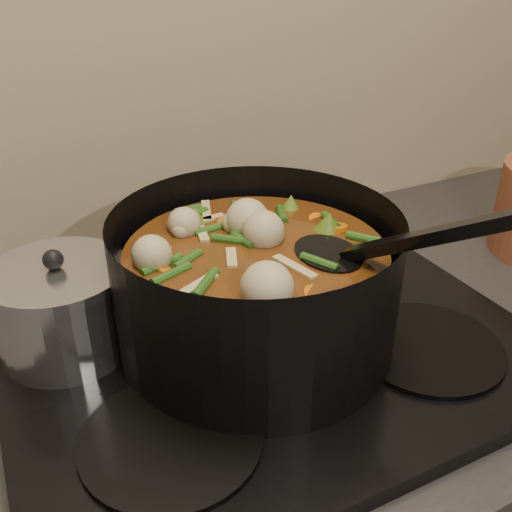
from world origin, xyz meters
name	(u,v)px	position (x,y,z in m)	size (l,w,h in m)	color
stovetop	(258,332)	(0.00, 1.93, 0.92)	(0.62, 0.54, 0.03)	black
stockpot	(257,285)	(-0.01, 1.91, 1.01)	(0.38, 0.43, 0.24)	black
saucepan	(63,308)	(-0.22, 2.00, 0.98)	(0.16, 0.16, 0.13)	silver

